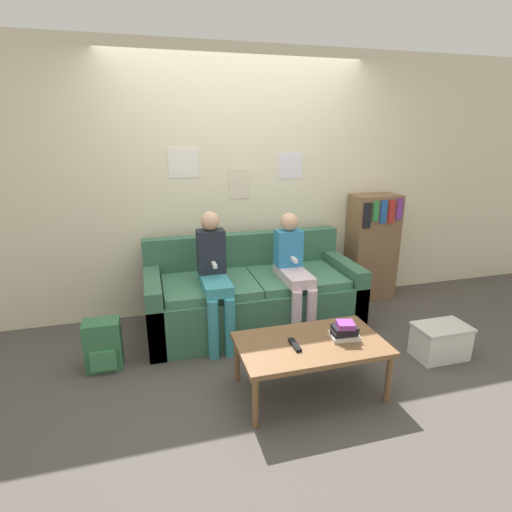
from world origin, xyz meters
The scene contains 11 objects.
ground_plane centered at (0.00, 0.00, 0.00)m, with size 10.00×10.00×0.00m, color #4C4742.
wall_back centered at (0.00, 1.07, 1.30)m, with size 8.00×0.06×2.60m.
couch centered at (0.00, 0.55, 0.30)m, with size 1.98×0.86×0.85m.
coffee_table centered at (0.13, -0.57, 0.35)m, with size 1.04×0.60×0.39m.
person_left centered at (-0.39, 0.35, 0.65)m, with size 0.24×0.58×1.16m.
person_right centered at (0.33, 0.34, 0.63)m, with size 0.24×0.58×1.11m.
tv_remote centered at (0.00, -0.59, 0.40)m, with size 0.04×0.17×0.02m.
book_stack centered at (0.38, -0.58, 0.45)m, with size 0.22×0.17×0.13m.
bookshelf centered at (1.46, 0.87, 0.59)m, with size 0.51×0.32×1.17m.
storage_box centered at (1.36, -0.44, 0.15)m, with size 0.44×0.28×0.29m.
backpack centered at (-1.33, 0.14, 0.20)m, with size 0.28×0.22×0.41m.
Camera 1 is at (-0.91, -2.88, 1.82)m, focal length 28.00 mm.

